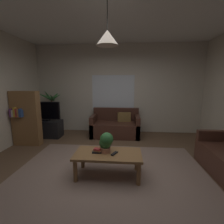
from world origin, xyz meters
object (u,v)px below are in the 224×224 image
couch_under_window (115,127)px  remote_on_table_0 (114,153)px  book_on_table_0 (97,152)px  tv_stand (46,129)px  coffee_table (108,157)px  book_on_table_1 (97,151)px  tv (45,111)px  pendant_lamp (107,38)px  book_on_table_2 (97,149)px  bookshelf_corner (26,118)px  potted_palm_corner (52,114)px  potted_plant_on_table (106,142)px

couch_under_window → remote_on_table_0: couch_under_window is taller
book_on_table_0 → tv_stand: bearing=134.6°
coffee_table → book_on_table_1: bearing=-179.0°
tv → pendant_lamp: 3.16m
tv_stand → book_on_table_2: bearing=-45.2°
book_on_table_1 → remote_on_table_0: (0.29, -0.03, -0.03)m
tv → bookshelf_corner: bookshelf_corner is taller
couch_under_window → remote_on_table_0: size_ratio=9.00×
book_on_table_2 → potted_palm_corner: size_ratio=0.08×
remote_on_table_0 → potted_palm_corner: 3.29m
couch_under_window → tv: (-2.06, -0.31, 0.51)m
remote_on_table_0 → tv_stand: 2.92m
remote_on_table_0 → potted_plant_on_table: potted_plant_on_table is taller
tv → pendant_lamp: (2.07, -1.87, 1.48)m
coffee_table → potted_plant_on_table: bearing=124.6°
book_on_table_0 → bookshelf_corner: bearing=148.6°
couch_under_window → book_on_table_1: (-0.17, -2.19, 0.18)m
book_on_table_0 → bookshelf_corner: size_ratio=0.11×
potted_plant_on_table → remote_on_table_0: bearing=-31.4°
couch_under_window → tv: tv is taller
couch_under_window → tv_stand: couch_under_window is taller
tv → bookshelf_corner: bearing=-106.6°
remote_on_table_0 → couch_under_window: bearing=-61.7°
book_on_table_0 → book_on_table_2: 0.05m
coffee_table → tv: (-2.07, 1.87, 0.44)m
remote_on_table_0 → potted_palm_corner: bearing=-22.6°
book_on_table_0 → book_on_table_1: bearing=34.8°
book_on_table_0 → potted_palm_corner: potted_palm_corner is taller
potted_palm_corner → bookshelf_corner: bearing=-97.9°
tv → pendant_lamp: pendant_lamp is taller
book_on_table_1 → book_on_table_2: book_on_table_2 is taller
book_on_table_2 → tv_stand: size_ratio=0.12×
book_on_table_1 → potted_plant_on_table: potted_plant_on_table is taller
book_on_table_0 → tv_stand: tv_stand is taller
book_on_table_0 → book_on_table_2: size_ratio=1.43×
book_on_table_2 → book_on_table_1: bearing=50.6°
book_on_table_0 → potted_palm_corner: (-1.91, 2.41, 0.17)m
book_on_table_1 → potted_palm_corner: potted_palm_corner is taller
potted_plant_on_table → pendant_lamp: 1.67m
coffee_table → pendant_lamp: size_ratio=1.74×
potted_plant_on_table → tv: 2.73m
potted_palm_corner → book_on_table_2: bearing=-51.5°
couch_under_window → coffee_table: bearing=-89.8°
tv_stand → tv: 0.54m
book_on_table_1 → tv: tv is taller
remote_on_table_0 → bookshelf_corner: 2.71m
coffee_table → book_on_table_2: book_on_table_2 is taller
book_on_table_2 → tv_stand: (-1.89, 1.90, -0.23)m
remote_on_table_0 → book_on_table_1: bearing=18.9°
book_on_table_2 → remote_on_table_0: 0.30m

